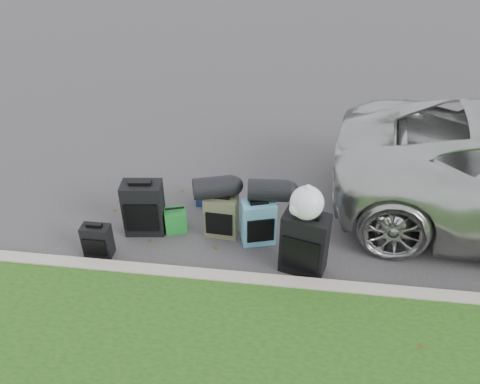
# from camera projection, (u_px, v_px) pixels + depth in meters

# --- Properties ---
(ground) EXTENTS (120.00, 120.00, 0.00)m
(ground) POSITION_uv_depth(u_px,v_px,m) (245.00, 234.00, 6.46)
(ground) COLOR #383535
(ground) RESTS_ON ground
(curb) EXTENTS (120.00, 0.18, 0.15)m
(curb) POSITION_uv_depth(u_px,v_px,m) (236.00, 281.00, 5.59)
(curb) COLOR #9E937F
(curb) RESTS_ON ground
(suitcase_small_black) EXTENTS (0.36, 0.20, 0.45)m
(suitcase_small_black) POSITION_uv_depth(u_px,v_px,m) (98.00, 241.00, 5.98)
(suitcase_small_black) COLOR black
(suitcase_small_black) RESTS_ON ground
(suitcase_large_black_left) EXTENTS (0.56, 0.38, 0.76)m
(suitcase_large_black_left) POSITION_uv_depth(u_px,v_px,m) (144.00, 208.00, 6.31)
(suitcase_large_black_left) COLOR black
(suitcase_large_black_left) RESTS_ON ground
(suitcase_olive) EXTENTS (0.45, 0.30, 0.60)m
(suitcase_olive) POSITION_uv_depth(u_px,v_px,m) (222.00, 216.00, 6.30)
(suitcase_olive) COLOR #45462F
(suitcase_olive) RESTS_ON ground
(suitcase_teal) EXTENTS (0.49, 0.37, 0.62)m
(suitcase_teal) POSITION_uv_depth(u_px,v_px,m) (258.00, 222.00, 6.16)
(suitcase_teal) COLOR teal
(suitcase_teal) RESTS_ON ground
(suitcase_large_black_right) EXTENTS (0.61, 0.46, 0.82)m
(suitcase_large_black_right) POSITION_uv_depth(u_px,v_px,m) (305.00, 243.00, 5.65)
(suitcase_large_black_right) COLOR black
(suitcase_large_black_right) RESTS_ON ground
(tote_green) EXTENTS (0.35, 0.31, 0.33)m
(tote_green) POSITION_uv_depth(u_px,v_px,m) (176.00, 220.00, 6.44)
(tote_green) COLOR #1B7B28
(tote_green) RESTS_ON ground
(tote_navy) EXTENTS (0.30, 0.25, 0.30)m
(tote_navy) POSITION_uv_depth(u_px,v_px,m) (206.00, 195.00, 7.00)
(tote_navy) COLOR navy
(tote_navy) RESTS_ON ground
(duffel_left) EXTENTS (0.59, 0.43, 0.28)m
(duffel_left) POSITION_uv_depth(u_px,v_px,m) (213.00, 187.00, 6.07)
(duffel_left) COLOR black
(duffel_left) RESTS_ON suitcase_olive
(duffel_right) EXTENTS (0.54, 0.33, 0.29)m
(duffel_right) POSITION_uv_depth(u_px,v_px,m) (268.00, 190.00, 5.98)
(duffel_right) COLOR black
(duffel_right) RESTS_ON suitcase_teal
(trash_bag) EXTENTS (0.39, 0.39, 0.39)m
(trash_bag) POSITION_uv_depth(u_px,v_px,m) (307.00, 203.00, 5.31)
(trash_bag) COLOR white
(trash_bag) RESTS_ON suitcase_large_black_right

